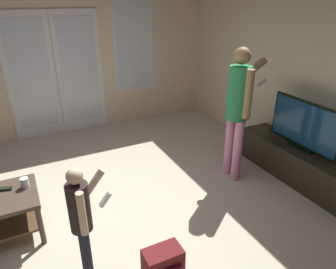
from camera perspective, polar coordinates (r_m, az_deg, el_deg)
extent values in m
cube|color=#BDB89D|center=(3.43, -11.05, -16.33)|extent=(5.62, 5.59, 0.02)
cube|color=beige|center=(5.42, -20.83, 13.20)|extent=(5.62, 0.06, 2.56)
cube|color=white|center=(5.41, -24.00, 9.47)|extent=(0.76, 0.02, 2.04)
cube|color=silver|center=(5.39, -24.08, 9.95)|extent=(0.60, 0.01, 1.74)
cube|color=white|center=(5.50, -15.99, 10.84)|extent=(0.76, 0.02, 2.04)
cube|color=silver|center=(5.47, -16.02, 11.32)|extent=(0.60, 0.01, 1.74)
cube|color=white|center=(5.69, -6.38, 15.77)|extent=(0.73, 0.02, 1.54)
cube|color=silver|center=(5.68, -6.33, 15.75)|extent=(0.67, 0.01, 1.48)
cube|color=beige|center=(4.31, 25.78, 9.77)|extent=(0.06, 5.59, 2.56)
cylinder|color=#413528|center=(3.27, -22.52, -15.35)|extent=(0.05, 0.05, 0.42)
cylinder|color=#413528|center=(3.71, -23.43, -10.29)|extent=(0.05, 0.05, 0.42)
cube|color=#2C2818|center=(4.33, 22.87, -4.94)|extent=(0.45, 1.71, 0.43)
cube|color=black|center=(4.22, 23.39, -2.14)|extent=(0.08, 0.35, 0.04)
cube|color=black|center=(4.11, 24.10, 1.71)|extent=(0.04, 1.00, 0.58)
cube|color=navy|center=(4.09, 23.92, 1.67)|extent=(0.00, 0.95, 0.53)
cylinder|color=pink|center=(3.97, 12.74, -3.03)|extent=(0.11, 0.11, 0.82)
cylinder|color=pink|center=(4.09, 11.28, -1.99)|extent=(0.11, 0.11, 0.82)
cylinder|color=#2A874D|center=(3.76, 12.97, 7.46)|extent=(0.27, 0.27, 0.64)
sphere|color=#94774C|center=(3.66, 13.63, 14.02)|extent=(0.20, 0.20, 0.20)
cylinder|color=#94774C|center=(3.62, 14.71, 7.19)|extent=(0.09, 0.09, 0.57)
cylinder|color=#94774C|center=(4.00, 14.54, 10.91)|extent=(0.54, 0.12, 0.37)
cube|color=white|center=(4.19, 17.00, 9.14)|extent=(0.14, 0.05, 0.10)
cylinder|color=#21222D|center=(2.76, -14.69, -21.34)|extent=(0.07, 0.07, 0.53)
cylinder|color=#21222D|center=(2.84, -15.25, -19.79)|extent=(0.07, 0.07, 0.53)
cylinder|color=#2C2121|center=(2.49, -16.17, -12.87)|extent=(0.17, 0.17, 0.41)
sphere|color=#D9B38A|center=(2.34, -16.97, -7.37)|extent=(0.13, 0.13, 0.13)
cylinder|color=#D9B38A|center=(2.39, -15.65, -14.00)|extent=(0.06, 0.06, 0.37)
cylinder|color=#D9B38A|center=(2.57, -14.33, -9.73)|extent=(0.28, 0.06, 0.32)
cube|color=white|center=(2.66, -11.56, -11.72)|extent=(0.11, 0.04, 0.13)
cube|color=maroon|center=(2.82, -0.96, -22.75)|extent=(0.33, 0.20, 0.28)
cylinder|color=white|center=(3.38, -25.05, -8.10)|extent=(0.08, 0.08, 0.10)
cube|color=black|center=(3.45, -28.34, -8.91)|extent=(0.18, 0.09, 0.02)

